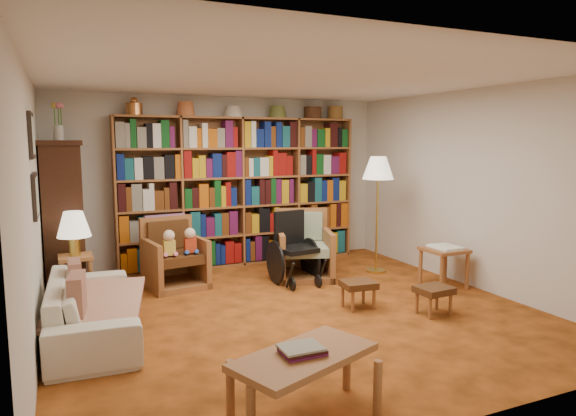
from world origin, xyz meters
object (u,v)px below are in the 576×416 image
armchair_sage (301,251)px  floor_lamp (378,173)px  side_table_papers (444,255)px  side_table_lamp (76,268)px  wheelchair (293,250)px  footstool_b (434,292)px  coffee_table (304,361)px  armchair_leather (174,257)px  sofa (92,307)px  footstool_a (358,286)px

armchair_sage → floor_lamp: size_ratio=0.59×
side_table_papers → side_table_lamp: bearing=163.7°
armchair_sage → wheelchair: size_ratio=1.04×
floor_lamp → footstool_b: 2.18m
side_table_lamp → side_table_papers: (4.29, -1.25, 0.03)m
coffee_table → side_table_papers: bearing=34.9°
side_table_lamp → armchair_sage: size_ratio=0.56×
wheelchair → floor_lamp: size_ratio=0.57×
floor_lamp → armchair_leather: bearing=170.1°
wheelchair → floor_lamp: bearing=0.0°
wheelchair → coffee_table: bearing=-113.3°
floor_lamp → coffee_table: 4.16m
sofa → wheelchair: size_ratio=2.06×
footstool_b → coffee_table: 2.51m
armchair_leather → coffee_table: armchair_leather is taller
side_table_papers → footstool_a: side_table_papers is taller
sofa → footstool_b: sofa is taller
sofa → floor_lamp: bearing=-73.4°
sofa → armchair_leather: bearing=-34.0°
side_table_papers → footstool_a: size_ratio=1.35×
armchair_sage → armchair_leather: bearing=170.6°
floor_lamp → side_table_papers: floor_lamp is taller
side_table_lamp → side_table_papers: size_ratio=1.02×
side_table_lamp → footstool_a: side_table_lamp is taller
armchair_sage → footstool_a: armchair_sage is taller
armchair_leather → coffee_table: 3.56m
floor_lamp → footstool_a: size_ratio=4.14×
side_table_papers → footstool_b: (-0.80, -0.78, -0.17)m
armchair_leather → armchair_sage: size_ratio=0.92×
armchair_leather → coffee_table: size_ratio=0.80×
side_table_lamp → armchair_leather: 1.20m
side_table_papers → footstool_a: bearing=-169.1°
armchair_sage → floor_lamp: bearing=-10.8°
footstool_a → footstool_b: bearing=-38.9°
armchair_leather → floor_lamp: bearing=-9.9°
armchair_sage → side_table_papers: size_ratio=1.82×
floor_lamp → footstool_b: size_ratio=4.27×
wheelchair → coffee_table: 3.34m
sofa → wheelchair: (2.54, 0.96, 0.14)m
side_table_lamp → wheelchair: wheelchair is taller
sofa → footstool_a: sofa is taller
side_table_lamp → armchair_sage: 2.85m
armchair_leather → armchair_sage: (1.68, -0.28, -0.02)m
side_table_lamp → footstool_a: (2.85, -1.53, -0.14)m
side_table_lamp → floor_lamp: floor_lamp is taller
sofa → side_table_lamp: (-0.10, 1.20, 0.11)m
footstool_a → coffee_table: (-1.53, -1.79, 0.13)m
armchair_leather → footstool_b: 3.24m
side_table_papers → coffee_table: (-2.96, -2.06, -0.04)m
sofa → coffee_table: size_ratio=1.73×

